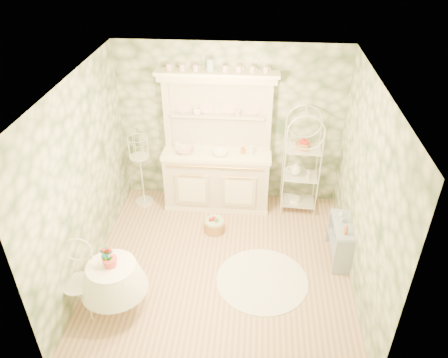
# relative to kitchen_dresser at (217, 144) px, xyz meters

# --- Properties ---
(floor) EXTENTS (3.60, 3.60, 0.00)m
(floor) POSITION_rel_kitchen_dresser_xyz_m (0.20, -1.52, -1.15)
(floor) COLOR tan
(floor) RESTS_ON ground
(ceiling) EXTENTS (3.60, 3.60, 0.00)m
(ceiling) POSITION_rel_kitchen_dresser_xyz_m (0.20, -1.52, 1.56)
(ceiling) COLOR white
(ceiling) RESTS_ON floor
(wall_left) EXTENTS (3.60, 3.60, 0.00)m
(wall_left) POSITION_rel_kitchen_dresser_xyz_m (-1.60, -1.52, 0.21)
(wall_left) COLOR beige
(wall_left) RESTS_ON floor
(wall_right) EXTENTS (3.60, 3.60, 0.00)m
(wall_right) POSITION_rel_kitchen_dresser_xyz_m (2.00, -1.52, 0.21)
(wall_right) COLOR beige
(wall_right) RESTS_ON floor
(wall_back) EXTENTS (3.60, 3.60, 0.00)m
(wall_back) POSITION_rel_kitchen_dresser_xyz_m (0.20, 0.28, 0.21)
(wall_back) COLOR beige
(wall_back) RESTS_ON floor
(wall_front) EXTENTS (3.60, 3.60, 0.00)m
(wall_front) POSITION_rel_kitchen_dresser_xyz_m (0.20, -3.32, 0.21)
(wall_front) COLOR beige
(wall_front) RESTS_ON floor
(kitchen_dresser) EXTENTS (1.87, 0.61, 2.29)m
(kitchen_dresser) POSITION_rel_kitchen_dresser_xyz_m (0.00, 0.00, 0.00)
(kitchen_dresser) COLOR beige
(kitchen_dresser) RESTS_ON floor
(bakers_rack) EXTENTS (0.56, 0.42, 1.71)m
(bakers_rack) POSITION_rel_kitchen_dresser_xyz_m (1.36, -0.04, -0.29)
(bakers_rack) COLOR white
(bakers_rack) RESTS_ON floor
(side_shelf) EXTENTS (0.35, 0.74, 0.61)m
(side_shelf) POSITION_rel_kitchen_dresser_xyz_m (1.88, -1.21, -0.84)
(side_shelf) COLOR #94A2B9
(side_shelf) RESTS_ON floor
(round_table) EXTENTS (0.79, 0.79, 0.66)m
(round_table) POSITION_rel_kitchen_dresser_xyz_m (-1.05, -2.38, -0.82)
(round_table) COLOR white
(round_table) RESTS_ON floor
(cafe_chair) EXTENTS (0.39, 0.39, 0.76)m
(cafe_chair) POSITION_rel_kitchen_dresser_xyz_m (-1.48, -2.45, -0.77)
(cafe_chair) COLOR white
(cafe_chair) RESTS_ON floor
(birdcage_stand) EXTENTS (0.34, 0.34, 1.38)m
(birdcage_stand) POSITION_rel_kitchen_dresser_xyz_m (-1.26, -0.08, -0.45)
(birdcage_stand) COLOR white
(birdcage_stand) RESTS_ON floor
(floor_basket) EXTENTS (0.48, 0.48, 0.23)m
(floor_basket) POSITION_rel_kitchen_dresser_xyz_m (0.03, -0.75, -1.03)
(floor_basket) COLOR #AE7D44
(floor_basket) RESTS_ON floor
(lace_rug) EXTENTS (1.42, 1.42, 0.01)m
(lace_rug) POSITION_rel_kitchen_dresser_xyz_m (0.79, -1.77, -1.14)
(lace_rug) COLOR white
(lace_rug) RESTS_ON floor
(bowl_floral) EXTENTS (0.30, 0.30, 0.07)m
(bowl_floral) POSITION_rel_kitchen_dresser_xyz_m (-0.49, -0.06, -0.13)
(bowl_floral) COLOR white
(bowl_floral) RESTS_ON kitchen_dresser
(bowl_white) EXTENTS (0.31, 0.31, 0.08)m
(bowl_white) POSITION_rel_kitchen_dresser_xyz_m (0.06, -0.10, -0.13)
(bowl_white) COLOR white
(bowl_white) RESTS_ON kitchen_dresser
(cup_left) EXTENTS (0.16, 0.16, 0.10)m
(cup_left) POSITION_rel_kitchen_dresser_xyz_m (-0.32, 0.16, 0.47)
(cup_left) COLOR white
(cup_left) RESTS_ON kitchen_dresser
(cup_right) EXTENTS (0.13, 0.13, 0.11)m
(cup_right) POSITION_rel_kitchen_dresser_xyz_m (0.32, 0.15, 0.47)
(cup_right) COLOR white
(cup_right) RESTS_ON kitchen_dresser
(potted_geranium) EXTENTS (0.18, 0.14, 0.30)m
(potted_geranium) POSITION_rel_kitchen_dresser_xyz_m (-1.07, -2.42, -0.29)
(potted_geranium) COLOR #3F7238
(potted_geranium) RESTS_ON round_table
(bottle_amber) EXTENTS (0.08, 0.08, 0.16)m
(bottle_amber) POSITION_rel_kitchen_dresser_xyz_m (1.88, -1.43, -0.46)
(bottle_amber) COLOR #B5642B
(bottle_amber) RESTS_ON side_shelf
(bottle_blue) EXTENTS (0.06, 0.06, 0.12)m
(bottle_blue) POSITION_rel_kitchen_dresser_xyz_m (1.88, -1.17, -0.49)
(bottle_blue) COLOR #94ADBE
(bottle_blue) RESTS_ON side_shelf
(bottle_glass) EXTENTS (0.08, 0.08, 0.09)m
(bottle_glass) POSITION_rel_kitchen_dresser_xyz_m (1.88, -1.03, -0.50)
(bottle_glass) COLOR silver
(bottle_glass) RESTS_ON side_shelf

